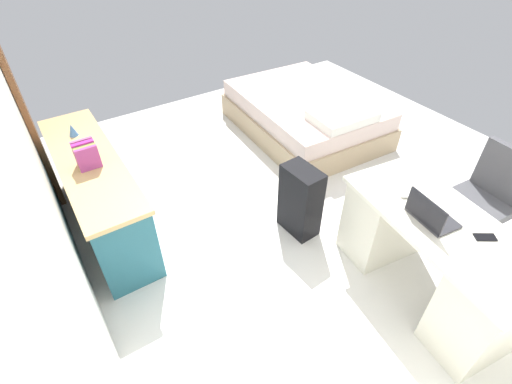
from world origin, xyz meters
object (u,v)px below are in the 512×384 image
(cell_phone_near_laptop, at_px, (485,237))
(laptop, at_px, (430,215))
(bed, at_px, (305,114))
(figurine_small, at_px, (72,130))
(credenza, at_px, (99,193))
(suitcase_black, at_px, (300,201))
(office_chair, at_px, (479,206))
(computer_mouse, at_px, (406,195))
(desk, at_px, (430,257))

(cell_phone_near_laptop, bearing_deg, laptop, 63.01)
(bed, bearing_deg, figurine_small, 87.26)
(laptop, bearing_deg, credenza, 41.16)
(suitcase_black, xyz_separation_m, laptop, (-0.98, -0.29, 0.46))
(bed, xyz_separation_m, suitcase_black, (-1.35, 1.15, 0.10))
(office_chair, xyz_separation_m, cell_phone_near_laptop, (-0.35, 0.69, 0.33))
(cell_phone_near_laptop, relative_size, figurine_small, 1.24)
(credenza, height_order, bed, credenza)
(credenza, distance_m, figurine_small, 0.62)
(credenza, bearing_deg, figurine_small, 0.20)
(computer_mouse, distance_m, cell_phone_near_laptop, 0.57)
(figurine_small, bearing_deg, desk, -143.96)
(credenza, distance_m, computer_mouse, 2.57)
(office_chair, height_order, suitcase_black, office_chair)
(credenza, relative_size, figurine_small, 16.36)
(credenza, height_order, suitcase_black, credenza)
(suitcase_black, bearing_deg, credenza, 51.30)
(office_chair, distance_m, laptop, 0.95)
(office_chair, bearing_deg, suitcase_black, 50.86)
(desk, bearing_deg, laptop, 47.70)
(credenza, xyz_separation_m, bed, (0.32, -2.62, -0.13))
(figurine_small, bearing_deg, laptop, -144.41)
(bed, bearing_deg, laptop, 159.73)
(laptop, xyz_separation_m, cell_phone_near_laptop, (-0.31, -0.17, -0.04))
(computer_mouse, relative_size, cell_phone_near_laptop, 0.74)
(desk, bearing_deg, suitcase_black, 19.49)
(suitcase_black, bearing_deg, desk, -164.20)
(desk, xyz_separation_m, office_chair, (0.12, -0.78, 0.03))
(figurine_small, bearing_deg, office_chair, -132.62)
(credenza, height_order, figurine_small, figurine_small)
(bed, height_order, figurine_small, figurine_small)
(desk, distance_m, laptop, 0.42)
(cell_phone_near_laptop, bearing_deg, figurine_small, 68.40)
(desk, relative_size, bed, 0.77)
(office_chair, bearing_deg, laptop, 92.77)
(credenza, bearing_deg, cell_phone_near_laptop, -140.19)
(suitcase_black, bearing_deg, office_chair, -132.82)
(cell_phone_near_laptop, bearing_deg, office_chair, -29.84)
(bed, xyz_separation_m, figurine_small, (0.13, 2.62, 0.56))
(credenza, distance_m, laptop, 2.71)
(computer_mouse, relative_size, figurine_small, 0.91)
(desk, height_order, bed, desk)
(laptop, bearing_deg, computer_mouse, -16.53)
(laptop, distance_m, computer_mouse, 0.27)
(computer_mouse, bearing_deg, cell_phone_near_laptop, -162.43)
(credenza, bearing_deg, suitcase_black, -125.01)
(desk, bearing_deg, credenza, 41.43)
(desk, distance_m, cell_phone_near_laptop, 0.44)
(computer_mouse, bearing_deg, credenza, 53.69)
(laptop, relative_size, computer_mouse, 3.36)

